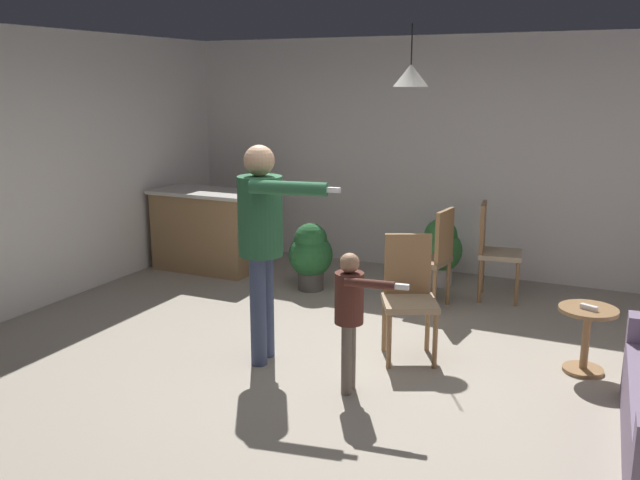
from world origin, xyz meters
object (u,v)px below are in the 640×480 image
at_px(person_child, 350,307).
at_px(dining_chair_by_counter, 493,247).
at_px(side_table_by_couch, 586,332).
at_px(potted_plant_corner, 311,253).
at_px(potted_plant_by_wall, 440,249).
at_px(person_adult, 262,230).
at_px(dining_chair_centre_back, 409,292).
at_px(spare_remote_on_table, 589,307).
at_px(kitchen_counter, 207,230).
at_px(dining_chair_near_wall, 432,254).

relative_size(person_child, dining_chair_by_counter, 1.04).
relative_size(side_table_by_couch, potted_plant_corner, 0.71).
bearing_deg(dining_chair_by_counter, person_child, -18.93).
xyz_separation_m(side_table_by_couch, potted_plant_by_wall, (-1.64, 1.80, 0.08)).
height_order(person_adult, potted_plant_by_wall, person_adult).
xyz_separation_m(person_adult, potted_plant_corner, (-0.50, 1.88, -0.67)).
height_order(person_adult, dining_chair_centre_back, person_adult).
bearing_deg(dining_chair_centre_back, person_adult, 4.06).
distance_m(side_table_by_couch, person_child, 1.89).
bearing_deg(potted_plant_by_wall, person_child, -87.41).
relative_size(side_table_by_couch, dining_chair_by_counter, 0.52).
height_order(person_child, spare_remote_on_table, person_child).
relative_size(dining_chair_by_counter, spare_remote_on_table, 7.69).
relative_size(kitchen_counter, dining_chair_centre_back, 1.26).
bearing_deg(potted_plant_corner, spare_remote_on_table, -20.51).
bearing_deg(dining_chair_near_wall, dining_chair_centre_back, -165.77).
height_order(person_adult, spare_remote_on_table, person_adult).
relative_size(side_table_by_couch, person_adult, 0.30).
distance_m(person_adult, person_child, 0.97).
bearing_deg(potted_plant_by_wall, dining_chair_near_wall, -80.26).
xyz_separation_m(dining_chair_near_wall, dining_chair_centre_back, (0.16, -1.26, 0.00)).
relative_size(side_table_by_couch, person_child, 0.50).
distance_m(side_table_by_couch, potted_plant_by_wall, 2.44).
height_order(dining_chair_by_counter, potted_plant_by_wall, dining_chair_by_counter).
bearing_deg(dining_chair_by_counter, person_adult, -37.42).
distance_m(dining_chair_by_counter, spare_remote_on_table, 1.89).
height_order(dining_chair_centre_back, potted_plant_corner, dining_chair_centre_back).
bearing_deg(person_adult, dining_chair_near_wall, 145.26).
bearing_deg(potted_plant_by_wall, person_adult, -104.99).
xyz_separation_m(kitchen_counter, dining_chair_centre_back, (2.98, -1.51, 0.07)).
bearing_deg(spare_remote_on_table, potted_plant_by_wall, 131.84).
height_order(kitchen_counter, dining_chair_centre_back, dining_chair_centre_back).
bearing_deg(spare_remote_on_table, person_child, -145.55).
xyz_separation_m(side_table_by_couch, person_child, (-1.51, -1.08, 0.32)).
bearing_deg(dining_chair_near_wall, person_adult, 162.02).
bearing_deg(side_table_by_couch, kitchen_counter, 163.97).
relative_size(dining_chair_near_wall, dining_chair_centre_back, 1.00).
distance_m(person_adult, potted_plant_corner, 2.05).
height_order(kitchen_counter, spare_remote_on_table, kitchen_counter).
relative_size(person_child, dining_chair_near_wall, 1.04).
bearing_deg(person_adult, spare_remote_on_table, 99.00).
height_order(dining_chair_by_counter, potted_plant_corner, dining_chair_by_counter).
height_order(dining_chair_near_wall, potted_plant_by_wall, dining_chair_near_wall).
height_order(kitchen_counter, side_table_by_couch, kitchen_counter).
bearing_deg(spare_remote_on_table, dining_chair_centre_back, -170.18).
distance_m(person_child, potted_plant_corner, 2.51).
distance_m(dining_chair_by_counter, potted_plant_corner, 1.90).
relative_size(kitchen_counter, person_child, 1.22).
height_order(kitchen_counter, person_child, person_child).
bearing_deg(potted_plant_corner, dining_chair_centre_back, -40.72).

